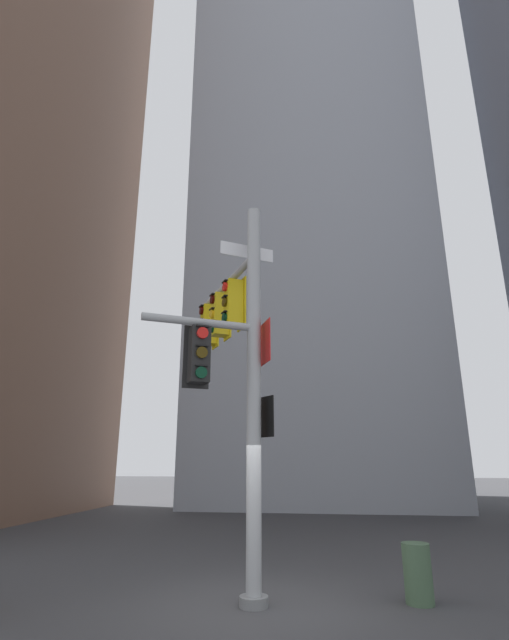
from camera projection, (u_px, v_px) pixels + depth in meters
ground at (254, 607)px, 7.46m from camera, size 120.00×120.00×0.00m
building_mid_block at (306, 121)px, 34.12m from camera, size 13.23×13.23×51.88m
signal_pole_assembly at (232, 349)px, 9.39m from camera, size 2.22×4.00×7.10m
trash_bin at (418, 573)px, 7.73m from camera, size 0.46×0.46×0.92m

